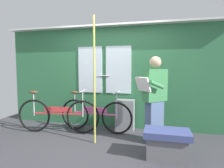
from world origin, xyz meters
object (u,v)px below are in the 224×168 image
at_px(passenger_reading_newspaper, 154,98).
at_px(handrail_pole, 94,81).
at_px(bicycle_near_door, 95,115).
at_px(trash_bin_by_wall, 125,115).
at_px(bicycle_leaning_behind, 58,115).
at_px(bench_seat_corner, 167,143).

xyz_separation_m(passenger_reading_newspaper, handrail_pole, (-1.07, -0.29, 0.32)).
distance_m(bicycle_near_door, trash_bin_by_wall, 0.69).
distance_m(bicycle_near_door, handrail_pole, 1.04).
distance_m(bicycle_near_door, passenger_reading_newspaper, 1.42).
height_order(bicycle_near_door, passenger_reading_newspaper, passenger_reading_newspaper).
distance_m(bicycle_leaning_behind, bench_seat_corner, 2.37).
xyz_separation_m(bicycle_near_door, passenger_reading_newspaper, (1.29, -0.33, 0.48)).
bearing_deg(trash_bin_by_wall, bicycle_leaning_behind, -159.62).
distance_m(bicycle_near_door, bicycle_leaning_behind, 0.80).
bearing_deg(bicycle_near_door, bench_seat_corner, -26.35).
xyz_separation_m(bicycle_near_door, bench_seat_corner, (1.51, -0.93, -0.13)).
bearing_deg(bicycle_leaning_behind, bicycle_near_door, 10.57).
bearing_deg(trash_bin_by_wall, passenger_reading_newspaper, -41.61).
xyz_separation_m(passenger_reading_newspaper, bench_seat_corner, (0.22, -0.61, -0.62)).
relative_size(bicycle_near_door, passenger_reading_newspaper, 1.05).
bearing_deg(trash_bin_by_wall, bench_seat_corner, -53.58).
height_order(bicycle_near_door, trash_bin_by_wall, bicycle_near_door).
xyz_separation_m(passenger_reading_newspaper, trash_bin_by_wall, (-0.65, 0.58, -0.51)).
bearing_deg(trash_bin_by_wall, bicycle_near_door, -158.12).
bearing_deg(bicycle_leaning_behind, passenger_reading_newspaper, -10.29).
bearing_deg(bench_seat_corner, bicycle_near_door, 148.41).
height_order(handrail_pole, bench_seat_corner, handrail_pole).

